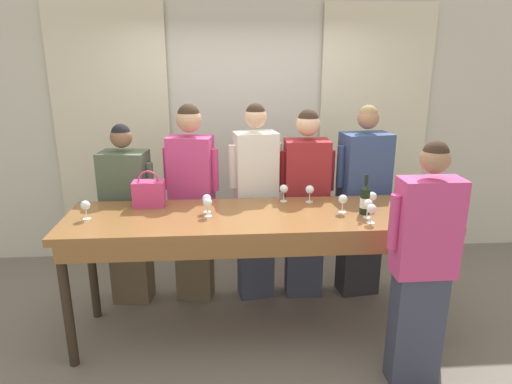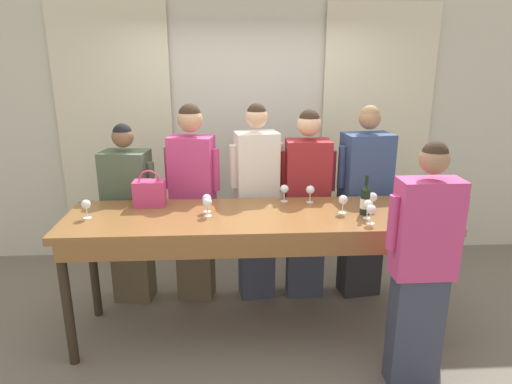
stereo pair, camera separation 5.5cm
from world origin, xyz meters
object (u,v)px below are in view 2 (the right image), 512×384
(wine_glass_back_left, at_px, (86,205))
(guest_striped_shirt, at_px, (307,204))
(wine_glass_back_mid, at_px, (417,208))
(wine_bottle, at_px, (365,200))
(guest_cream_sweater, at_px, (257,202))
(wine_glass_center_left, at_px, (373,198))
(wine_glass_back_right, at_px, (207,203))
(wine_glass_front_mid, at_px, (207,199))
(guest_navy_coat, at_px, (364,203))
(guest_olive_jacket, at_px, (129,215))
(wine_glass_front_left, at_px, (310,190))
(guest_pink_top, at_px, (193,201))
(host_pouring, at_px, (422,267))
(wine_glass_center_right, at_px, (284,190))
(wine_glass_near_host, at_px, (343,200))
(handbag, at_px, (150,193))
(tasting_bar, at_px, (257,227))
(wine_glass_by_bottle, at_px, (368,205))
(wine_glass_center_mid, at_px, (371,210))
(wine_glass_front_right, at_px, (408,200))

(wine_glass_back_left, height_order, guest_striped_shirt, guest_striped_shirt)
(wine_glass_back_mid, xyz_separation_m, guest_striped_shirt, (-0.66, 0.82, -0.23))
(wine_bottle, distance_m, guest_cream_sweater, 1.04)
(wine_glass_center_left, relative_size, wine_glass_back_right, 1.00)
(wine_bottle, bearing_deg, wine_glass_front_mid, 174.43)
(guest_navy_coat, bearing_deg, guest_olive_jacket, -180.00)
(wine_bottle, height_order, wine_glass_front_left, wine_bottle)
(wine_glass_front_left, distance_m, guest_pink_top, 1.05)
(wine_glass_back_mid, height_order, wine_glass_back_right, same)
(wine_glass_center_left, xyz_separation_m, host_pouring, (0.13, -0.69, -0.25))
(wine_glass_center_right, xyz_separation_m, guest_pink_top, (-0.77, 0.31, -0.18))
(wine_glass_near_host, distance_m, guest_olive_jacket, 1.88)
(wine_glass_near_host, bearing_deg, wine_glass_center_right, 142.92)
(handbag, bearing_deg, guest_navy_coat, 10.84)
(tasting_bar, relative_size, wine_glass_back_left, 20.18)
(guest_cream_sweater, distance_m, guest_navy_coat, 0.97)
(handbag, distance_m, guest_olive_jacket, 0.53)
(wine_glass_back_mid, relative_size, guest_striped_shirt, 0.08)
(wine_glass_front_mid, distance_m, wine_glass_back_mid, 1.55)
(guest_striped_shirt, bearing_deg, wine_glass_by_bottle, -66.53)
(wine_glass_front_left, relative_size, guest_pink_top, 0.08)
(wine_glass_center_mid, height_order, guest_olive_jacket, guest_olive_jacket)
(wine_bottle, bearing_deg, wine_glass_near_host, 168.68)
(wine_glass_back_left, bearing_deg, tasting_bar, -0.10)
(wine_glass_back_left, xyz_separation_m, wine_glass_back_mid, (2.40, -0.20, -0.00))
(wine_glass_front_left, bearing_deg, wine_glass_by_bottle, -48.31)
(tasting_bar, bearing_deg, wine_glass_near_host, 0.59)
(wine_glass_back_left, bearing_deg, host_pouring, -15.54)
(wine_glass_front_left, bearing_deg, guest_striped_shirt, 84.42)
(guest_cream_sweater, xyz_separation_m, guest_striped_shirt, (0.45, -0.00, -0.03))
(tasting_bar, height_order, wine_glass_back_left, wine_glass_back_left)
(guest_navy_coat, distance_m, host_pouring, 1.26)
(wine_glass_front_left, distance_m, wine_glass_center_left, 0.50)
(guest_cream_sweater, relative_size, guest_striped_shirt, 1.03)
(wine_glass_front_right, height_order, guest_pink_top, guest_pink_top)
(wine_glass_front_right, xyz_separation_m, wine_glass_by_bottle, (-0.34, -0.09, 0.00))
(wine_glass_front_left, relative_size, guest_olive_jacket, 0.09)
(wine_glass_back_left, xyz_separation_m, guest_navy_coat, (2.26, 0.62, -0.23))
(tasting_bar, bearing_deg, wine_glass_by_bottle, -8.38)
(wine_glass_back_right, height_order, guest_striped_shirt, guest_striped_shirt)
(wine_glass_center_mid, relative_size, wine_glass_back_mid, 1.00)
(tasting_bar, relative_size, guest_navy_coat, 1.63)
(handbag, xyz_separation_m, wine_glass_center_mid, (1.63, -0.50, -0.01))
(wine_glass_center_right, height_order, guest_pink_top, guest_pink_top)
(wine_glass_back_right, bearing_deg, guest_cream_sweater, 57.30)
(handbag, height_order, wine_glass_front_mid, handbag)
(guest_olive_jacket, distance_m, guest_cream_sweater, 1.13)
(wine_glass_back_mid, distance_m, guest_cream_sweater, 1.40)
(wine_glass_front_right, height_order, guest_cream_sweater, guest_cream_sweater)
(wine_glass_front_mid, bearing_deg, guest_striped_shirt, 31.78)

